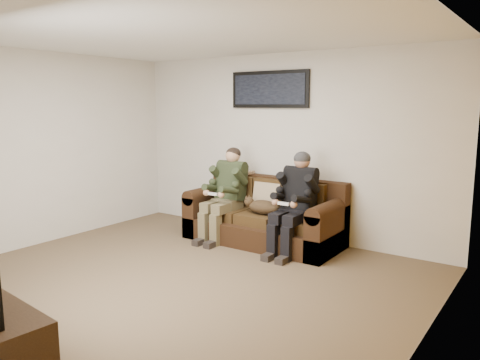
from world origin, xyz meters
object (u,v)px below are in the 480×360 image
Objects in this scene: person_right at (295,197)px; person_left at (226,188)px; cat at (263,207)px; framed_poster at (269,89)px; sofa at (266,218)px.

person_left is at bearing -179.98° from person_right.
person_right is (1.10, 0.00, 0.00)m from person_left.
cat is 0.53× the size of framed_poster.
sofa is 1.72× the size of framed_poster.
person_left is 0.63m from cat.
framed_poster is (0.35, 0.57, 1.38)m from person_left.
sofa is 3.26× the size of cat.
person_right reaches higher than sofa.
person_left is 1.95× the size of cat.
person_right is 1.67m from framed_poster.
person_left reaches higher than cat.
person_left is at bearing -121.75° from framed_poster.
cat is at bearing 178.44° from person_right.
cat is 1.68m from framed_poster.
person_left is 1.10m from person_right.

